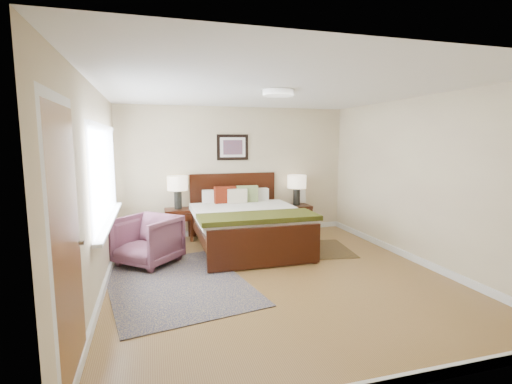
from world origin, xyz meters
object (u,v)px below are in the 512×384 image
lamp_right (297,184)px  nightstand_left (178,216)px  rug_persian (177,283)px  nightstand_right (297,215)px  armchair (148,240)px  lamp_left (178,186)px  bed (246,217)px

lamp_right → nightstand_left: bearing=-179.5°
lamp_right → rug_persian: size_ratio=0.26×
nightstand_left → rug_persian: (-0.19, -2.17, -0.46)m
nightstand_right → rug_persian: bearing=-139.6°
nightstand_right → armchair: (-2.91, -1.28, 0.03)m
lamp_left → lamp_right: (2.36, 0.00, -0.04)m
rug_persian → lamp_right: bearing=30.3°
lamp_left → armchair: lamp_left is taller
bed → armchair: 1.70m
bed → nightstand_left: size_ratio=3.77×
lamp_left → rug_persian: 2.43m
nightstand_left → lamp_left: 0.56m
bed → lamp_right: size_ratio=3.63×
nightstand_left → armchair: size_ratio=0.72×
nightstand_right → rug_persian: size_ratio=0.23×
bed → nightstand_left: (-1.09, 0.84, -0.08)m
bed → nightstand_right: 1.55m
nightstand_right → armchair: size_ratio=0.68×
nightstand_left → nightstand_right: (2.36, 0.01, -0.13)m
armchair → rug_persian: bearing=-25.7°
nightstand_left → lamp_left: (-0.00, 0.02, 0.56)m
lamp_left → lamp_right: 2.36m
nightstand_left → lamp_right: (2.36, 0.02, 0.52)m
bed → rug_persian: bed is taller
bed → rug_persian: bearing=-133.9°
lamp_right → nightstand_right: bearing=-90.0°
bed → lamp_left: size_ratio=3.63×
nightstand_left → lamp_left: bearing=90.0°
bed → rug_persian: 1.93m
lamp_left → lamp_right: lamp_left is taller
bed → rug_persian: size_ratio=0.95×
armchair → rug_persian: size_ratio=0.35×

